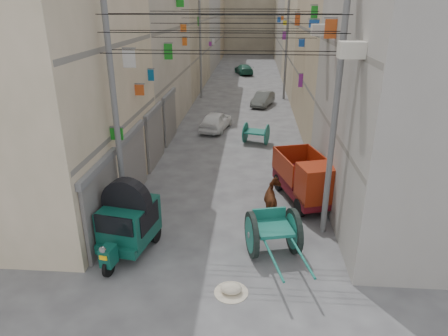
# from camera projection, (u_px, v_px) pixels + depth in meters

# --- Properties ---
(building_row_left) EXTENTS (8.00, 62.00, 14.00)m
(building_row_left) POSITION_uv_depth(u_px,v_px,m) (163.00, 17.00, 38.70)
(building_row_left) COLOR beige
(building_row_left) RESTS_ON ground
(building_row_right) EXTENTS (8.00, 62.00, 14.00)m
(building_row_right) POSITION_uv_depth(u_px,v_px,m) (330.00, 18.00, 37.60)
(building_row_right) COLOR gray
(building_row_right) RESTS_ON ground
(end_cap_building) EXTENTS (22.00, 10.00, 13.00)m
(end_cap_building) POSITION_uv_depth(u_px,v_px,m) (250.00, 12.00, 67.56)
(end_cap_building) COLOR #AFA58A
(end_cap_building) RESTS_ON ground
(shutters_left) EXTENTS (0.18, 14.40, 2.88)m
(shutters_left) POSITION_uv_depth(u_px,v_px,m) (146.00, 147.00, 18.37)
(shutters_left) COLOR #4B4B50
(shutters_left) RESTS_ON ground
(signboards) EXTENTS (8.22, 40.52, 5.67)m
(signboards) POSITION_uv_depth(u_px,v_px,m) (240.00, 69.00, 27.78)
(signboards) COLOR yellow
(signboards) RESTS_ON ground
(ac_units) EXTENTS (0.70, 6.55, 3.35)m
(ac_units) POSITION_uv_depth(u_px,v_px,m) (337.00, 9.00, 13.10)
(ac_units) COLOR beige
(ac_units) RESTS_ON ground
(utility_poles) EXTENTS (7.40, 22.20, 8.00)m
(utility_poles) POSITION_uv_depth(u_px,v_px,m) (237.00, 71.00, 23.27)
(utility_poles) COLOR slate
(utility_poles) RESTS_ON ground
(overhead_cables) EXTENTS (7.40, 22.52, 1.12)m
(overhead_cables) POSITION_uv_depth(u_px,v_px,m) (236.00, 22.00, 19.82)
(overhead_cables) COLOR black
(overhead_cables) RESTS_ON ground
(auto_rickshaw) EXTENTS (1.91, 2.85, 1.94)m
(auto_rickshaw) POSITION_uv_depth(u_px,v_px,m) (128.00, 220.00, 12.85)
(auto_rickshaw) COLOR black
(auto_rickshaw) RESTS_ON ground
(tonga_cart) EXTENTS (1.98, 3.52, 1.50)m
(tonga_cart) POSITION_uv_depth(u_px,v_px,m) (273.00, 232.00, 12.82)
(tonga_cart) COLOR black
(tonga_cart) RESTS_ON ground
(mini_truck) EXTENTS (2.59, 3.96, 2.05)m
(mini_truck) POSITION_uv_depth(u_px,v_px,m) (310.00, 183.00, 15.88)
(mini_truck) COLOR black
(mini_truck) RESTS_ON ground
(second_cart) EXTENTS (1.64, 1.53, 1.21)m
(second_cart) POSITION_uv_depth(u_px,v_px,m) (256.00, 133.00, 23.24)
(second_cart) COLOR #155E51
(second_cart) RESTS_ON ground
(feed_sack) EXTENTS (0.60, 0.48, 0.30)m
(feed_sack) POSITION_uv_depth(u_px,v_px,m) (231.00, 288.00, 11.24)
(feed_sack) COLOR beige
(feed_sack) RESTS_ON ground
(horse) EXTENTS (0.93, 1.73, 1.40)m
(horse) POSITION_uv_depth(u_px,v_px,m) (274.00, 201.00, 15.02)
(horse) COLOR maroon
(horse) RESTS_ON ground
(distant_car_white) EXTENTS (2.11, 3.77, 1.21)m
(distant_car_white) POSITION_uv_depth(u_px,v_px,m) (216.00, 121.00, 25.83)
(distant_car_white) COLOR white
(distant_car_white) RESTS_ON ground
(distant_car_grey) EXTENTS (2.08, 3.52, 1.10)m
(distant_car_grey) POSITION_uv_depth(u_px,v_px,m) (263.00, 99.00, 32.13)
(distant_car_grey) COLOR #4E524F
(distant_car_grey) RESTS_ON ground
(distant_car_green) EXTENTS (2.55, 4.20, 1.14)m
(distant_car_green) POSITION_uv_depth(u_px,v_px,m) (244.00, 69.00, 46.92)
(distant_car_green) COLOR #205D49
(distant_car_green) RESTS_ON ground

